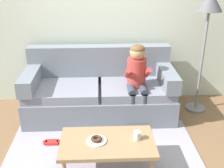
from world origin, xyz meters
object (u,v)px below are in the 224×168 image
couch (100,92)px  toy_controller (52,143)px  mug (137,135)px  floor_lamp (209,14)px  coffee_table (107,144)px  donut (96,139)px  person_child (137,76)px

couch → toy_controller: (-0.61, -0.77, -0.32)m
mug → floor_lamp: bearing=49.7°
couch → coffee_table: size_ratio=2.13×
couch → mug: bearing=-72.8°
toy_controller → floor_lamp: bearing=25.8°
coffee_table → donut: donut is taller
mug → toy_controller: bearing=154.5°
toy_controller → floor_lamp: floor_lamp is taller
person_child → toy_controller: person_child is taller
mug → floor_lamp: 1.98m
couch → floor_lamp: 1.85m
person_child → toy_controller: bearing=-153.3°
couch → toy_controller: 1.04m
couch → donut: (-0.04, -1.27, 0.07)m
couch → donut: size_ratio=17.62×
floor_lamp → donut: bearing=-139.2°
couch → mug: (0.39, -1.25, 0.09)m
donut → toy_controller: size_ratio=0.53×
floor_lamp → couch: bearing=-178.3°
mug → floor_lamp: size_ratio=0.05×
couch → person_child: size_ratio=1.92×
person_child → toy_controller: size_ratio=4.87×
mug → couch: bearing=107.2°
couch → coffee_table: 1.27m
person_child → floor_lamp: floor_lamp is taller
person_child → floor_lamp: bearing=14.6°
person_child → floor_lamp: size_ratio=0.63×
floor_lamp → coffee_table: bearing=-137.0°
coffee_table → donut: (-0.11, 0.00, 0.07)m
couch → person_child: 0.64m
person_child → floor_lamp: 1.27m
couch → coffee_table: bearing=-86.7°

